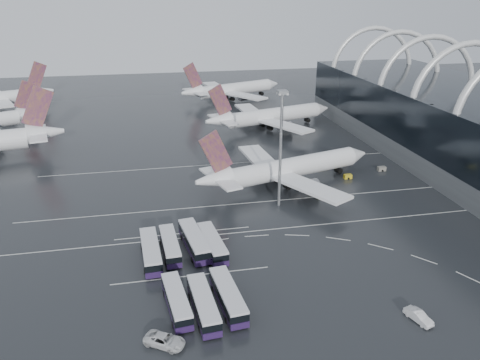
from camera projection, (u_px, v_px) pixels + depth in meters
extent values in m
plane|color=black|center=(293.00, 223.00, 101.83)|extent=(420.00, 420.00, 0.00)
torus|color=silver|center=(464.00, 102.00, 131.26)|extent=(33.80, 1.80, 33.80)
torus|color=silver|center=(426.00, 89.00, 148.52)|extent=(33.80, 1.80, 33.80)
torus|color=silver|center=(396.00, 79.00, 165.78)|extent=(33.80, 1.80, 33.80)
torus|color=silver|center=(371.00, 71.00, 183.04)|extent=(33.80, 1.80, 33.80)
cube|color=silver|center=(296.00, 227.00, 100.01)|extent=(120.00, 0.25, 0.01)
cube|color=silver|center=(278.00, 200.00, 112.73)|extent=(120.00, 0.25, 0.01)
cube|color=silver|center=(252.00, 162.00, 138.17)|extent=(120.00, 0.25, 0.01)
cube|color=silver|center=(191.00, 276.00, 82.85)|extent=(28.00, 0.25, 0.01)
cube|color=silver|center=(183.00, 233.00, 97.39)|extent=(28.00, 0.25, 0.01)
cylinder|color=white|center=(294.00, 167.00, 121.08)|extent=(37.07, 15.49, 5.16)
cone|color=white|center=(357.00, 155.00, 130.33)|extent=(6.58, 6.46, 5.16)
cone|color=white|center=(213.00, 179.00, 110.73)|extent=(9.99, 7.47, 5.16)
cube|color=#4D1763|center=(216.00, 153.00, 108.65)|extent=(8.36, 2.94, 10.93)
cube|color=white|center=(220.00, 178.00, 111.50)|extent=(8.38, 16.48, 0.44)
cube|color=white|center=(308.00, 186.00, 110.64)|extent=(16.08, 22.51, 0.71)
cube|color=white|center=(260.00, 159.00, 128.83)|extent=(7.95, 22.65, 0.71)
cylinder|color=slate|center=(309.00, 186.00, 114.95)|extent=(5.55, 4.29, 3.02)
cylinder|color=slate|center=(274.00, 166.00, 128.05)|extent=(5.55, 4.29, 3.02)
cube|color=black|center=(282.00, 182.00, 120.87)|extent=(11.85, 8.49, 1.96)
cylinder|color=white|center=(275.00, 115.00, 171.35)|extent=(36.98, 15.77, 5.33)
cone|color=white|center=(321.00, 109.00, 180.69)|extent=(6.81, 6.69, 5.33)
cone|color=white|center=(218.00, 120.00, 160.86)|extent=(10.33, 7.75, 5.33)
cube|color=#4D1763|center=(220.00, 100.00, 158.72)|extent=(8.63, 3.08, 11.29)
cube|color=white|center=(223.00, 120.00, 161.67)|extent=(8.72, 17.02, 0.46)
cube|color=white|center=(284.00, 125.00, 160.57)|extent=(16.68, 23.21, 0.73)
cube|color=white|center=(251.00, 111.00, 179.32)|extent=(8.31, 23.41, 0.73)
cylinder|color=slate|center=(285.00, 127.00, 165.03)|extent=(5.74, 4.44, 3.12)
cylinder|color=slate|center=(261.00, 116.00, 178.52)|extent=(5.74, 4.44, 3.12)
cube|color=black|center=(266.00, 126.00, 171.11)|extent=(12.24, 8.80, 2.02)
cylinder|color=white|center=(236.00, 89.00, 216.99)|extent=(36.19, 18.68, 5.48)
cone|color=white|center=(272.00, 84.00, 227.76)|extent=(7.30, 7.19, 5.48)
cone|color=white|center=(192.00, 92.00, 204.90)|extent=(10.81, 8.59, 5.48)
cube|color=#4D1763|center=(193.00, 76.00, 202.76)|extent=(8.67, 3.89, 11.62)
cube|color=white|center=(195.00, 92.00, 205.86)|extent=(10.24, 17.39, 0.47)
cube|color=white|center=(243.00, 95.00, 206.11)|extent=(18.62, 23.34, 0.76)
cube|color=white|center=(216.00, 87.00, 224.45)|extent=(10.50, 24.41, 0.76)
cylinder|color=slate|center=(244.00, 97.00, 210.75)|extent=(6.02, 4.91, 3.21)
cylinder|color=slate|center=(225.00, 91.00, 223.96)|extent=(6.02, 4.91, 3.21)
cube|color=black|center=(229.00, 98.00, 216.48)|extent=(12.78, 9.82, 2.08)
cone|color=white|center=(46.00, 133.00, 143.47)|extent=(11.81, 8.26, 6.25)
cube|color=#4D1763|center=(38.00, 107.00, 140.09)|extent=(10.31, 2.69, 13.26)
cube|color=white|center=(38.00, 133.00, 142.69)|extent=(8.60, 19.99, 0.54)
cone|color=white|center=(31.00, 113.00, 171.16)|extent=(10.31, 8.42, 5.20)
cube|color=#4D1763|center=(25.00, 95.00, 168.19)|extent=(8.10, 4.03, 11.02)
cube|color=white|center=(26.00, 114.00, 170.19)|extent=(10.29, 16.37, 0.45)
cone|color=white|center=(42.00, 92.00, 205.26)|extent=(11.19, 8.92, 5.67)
cube|color=#4D1763|center=(37.00, 75.00, 202.04)|extent=(8.96, 4.07, 12.02)
cube|color=white|center=(37.00, 92.00, 204.26)|extent=(10.67, 17.97, 0.49)
cube|color=white|center=(0.00, 99.00, 197.07)|extent=(18.61, 34.85, 0.68)
cube|color=black|center=(7.00, 107.00, 199.39)|extent=(13.23, 10.19, 2.15)
cube|color=#23123A|center=(151.00, 255.00, 87.41)|extent=(3.86, 13.91, 1.16)
cube|color=black|center=(151.00, 250.00, 86.93)|extent=(3.90, 13.64, 1.38)
cube|color=silver|center=(150.00, 245.00, 86.58)|extent=(3.86, 13.91, 0.48)
cylinder|color=black|center=(162.00, 269.00, 83.97)|extent=(0.43, 1.08, 1.06)
cylinder|color=black|center=(145.00, 271.00, 83.27)|extent=(0.43, 1.08, 1.06)
cylinder|color=black|center=(157.00, 245.00, 91.86)|extent=(0.43, 1.08, 1.06)
cylinder|color=black|center=(142.00, 247.00, 91.16)|extent=(0.43, 1.08, 1.06)
cube|color=#23123A|center=(170.00, 249.00, 89.69)|extent=(3.58, 12.75, 1.07)
cube|color=black|center=(170.00, 244.00, 89.25)|extent=(3.62, 12.50, 1.26)
cube|color=silver|center=(170.00, 240.00, 88.93)|extent=(3.58, 12.75, 0.44)
cylinder|color=black|center=(180.00, 261.00, 86.55)|extent=(0.40, 0.99, 0.97)
cylinder|color=black|center=(166.00, 263.00, 85.90)|extent=(0.40, 0.99, 0.97)
cylinder|color=black|center=(175.00, 240.00, 93.76)|extent=(0.40, 0.99, 0.97)
cylinder|color=black|center=(161.00, 242.00, 93.12)|extent=(0.40, 0.99, 0.97)
cube|color=#23123A|center=(194.00, 245.00, 90.97)|extent=(5.02, 14.28, 1.18)
cube|color=black|center=(194.00, 239.00, 90.49)|extent=(5.04, 14.01, 1.40)
cube|color=silver|center=(194.00, 235.00, 90.14)|extent=(5.02, 14.28, 0.48)
cylinder|color=black|center=(208.00, 257.00, 87.69)|extent=(0.52, 1.12, 1.08)
cylinder|color=black|center=(193.00, 260.00, 86.76)|extent=(0.52, 1.12, 1.08)
cylinder|color=black|center=(196.00, 235.00, 95.51)|extent=(0.52, 1.12, 1.08)
cylinder|color=black|center=(182.00, 238.00, 94.59)|extent=(0.52, 1.12, 1.08)
cube|color=#23123A|center=(212.00, 247.00, 90.28)|extent=(4.37, 13.34, 1.11)
cube|color=black|center=(212.00, 242.00, 89.83)|extent=(4.40, 13.09, 1.31)
cube|color=silver|center=(212.00, 238.00, 89.50)|extent=(4.37, 13.34, 0.45)
cylinder|color=black|center=(225.00, 259.00, 87.14)|extent=(0.46, 1.04, 1.01)
cylinder|color=black|center=(211.00, 261.00, 86.33)|extent=(0.46, 1.04, 1.01)
cylinder|color=black|center=(214.00, 238.00, 94.53)|extent=(0.46, 1.04, 1.01)
cylinder|color=black|center=(200.00, 240.00, 93.73)|extent=(0.46, 1.04, 1.01)
cube|color=#23123A|center=(177.00, 305.00, 73.76)|extent=(4.17, 12.68, 1.05)
cube|color=black|center=(177.00, 299.00, 73.33)|extent=(4.19, 12.44, 1.24)
cube|color=silver|center=(176.00, 294.00, 73.02)|extent=(4.17, 12.68, 0.43)
cylinder|color=black|center=(191.00, 321.00, 70.78)|extent=(0.44, 0.99, 0.96)
cylinder|color=black|center=(173.00, 324.00, 70.02)|extent=(0.44, 0.99, 0.96)
cylinder|color=black|center=(180.00, 291.00, 77.80)|extent=(0.44, 0.99, 0.96)
cylinder|color=black|center=(164.00, 294.00, 77.04)|extent=(0.44, 0.99, 0.96)
cube|color=#23123A|center=(204.00, 309.00, 72.84)|extent=(3.88, 13.21, 1.10)
cube|color=black|center=(203.00, 302.00, 72.39)|extent=(3.92, 12.95, 1.30)
cube|color=silver|center=(203.00, 297.00, 72.06)|extent=(3.88, 13.21, 0.45)
cylinder|color=black|center=(219.00, 326.00, 69.63)|extent=(0.43, 1.03, 1.00)
cylinder|color=black|center=(200.00, 330.00, 68.92)|extent=(0.43, 1.03, 1.00)
cylinder|color=black|center=(207.00, 294.00, 77.06)|extent=(0.43, 1.03, 1.00)
cylinder|color=black|center=(190.00, 297.00, 76.36)|extent=(0.43, 1.03, 1.00)
cube|color=#23123A|center=(228.00, 300.00, 74.76)|extent=(4.22, 13.37, 1.11)
cube|color=black|center=(228.00, 294.00, 74.30)|extent=(4.25, 13.12, 1.31)
cube|color=silver|center=(228.00, 289.00, 73.97)|extent=(4.22, 13.37, 0.46)
cylinder|color=black|center=(244.00, 317.00, 71.57)|extent=(0.45, 1.04, 1.01)
cylinder|color=black|center=(227.00, 321.00, 70.80)|extent=(0.45, 1.04, 1.01)
cylinder|color=black|center=(229.00, 286.00, 79.02)|extent=(0.45, 1.04, 1.01)
cylinder|color=black|center=(213.00, 289.00, 78.25)|extent=(0.45, 1.04, 1.01)
imported|color=silver|center=(165.00, 340.00, 66.30)|extent=(6.56, 5.53, 1.67)
imported|color=silver|center=(419.00, 316.00, 71.28)|extent=(3.03, 5.07, 1.58)
cylinder|color=gray|center=(280.00, 152.00, 105.26)|extent=(0.66, 0.66, 26.46)
cube|color=gray|center=(283.00, 92.00, 100.20)|extent=(2.08, 2.08, 0.76)
cube|color=silver|center=(282.00, 93.00, 100.30)|extent=(1.89, 1.89, 0.38)
cube|color=gold|center=(348.00, 176.00, 125.73)|extent=(2.10, 1.24, 1.14)
cube|color=slate|center=(344.00, 164.00, 135.05)|extent=(1.99, 1.17, 1.08)
cube|color=gold|center=(321.00, 192.00, 116.07)|extent=(2.39, 1.41, 1.30)
cube|color=slate|center=(382.00, 169.00, 131.14)|extent=(2.22, 1.31, 1.21)
cube|color=gold|center=(323.00, 164.00, 134.31)|extent=(2.41, 1.42, 1.31)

